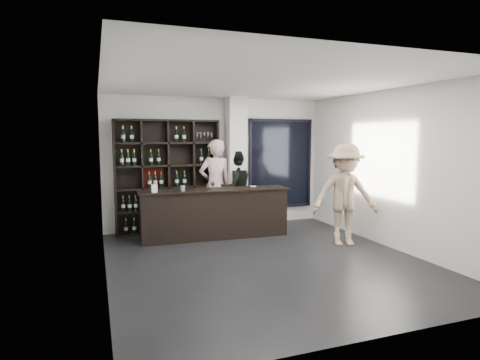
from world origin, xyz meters
name	(u,v)px	position (x,y,z in m)	size (l,w,h in m)	color
floor	(265,261)	(0.00, 0.00, -0.01)	(5.00, 5.50, 0.01)	black
wine_shelf	(168,176)	(-1.15, 2.57, 1.20)	(2.20, 0.35, 2.40)	black
structural_column	(236,163)	(0.35, 2.47, 1.45)	(0.40, 0.40, 2.90)	silver
glass_panel	(280,164)	(1.55, 2.69, 1.40)	(1.60, 0.08, 2.10)	black
tasting_counter	(215,213)	(-0.35, 1.75, 0.50)	(3.02, 0.63, 0.99)	black
taster_pink	(215,185)	(-0.15, 2.40, 0.99)	(0.72, 0.47, 1.98)	beige
taster_black	(235,189)	(0.31, 2.40, 0.88)	(0.85, 0.66, 1.75)	black
customer	(345,195)	(1.80, 0.40, 0.96)	(1.24, 0.71, 1.92)	#A08067
wine_glass	(213,185)	(-0.41, 1.69, 1.08)	(0.08, 0.08, 0.18)	white
spit_cup	(183,188)	(-1.02, 1.69, 1.05)	(0.08, 0.08, 0.11)	silver
napkin_stack	(253,186)	(0.52, 1.85, 1.00)	(0.11, 0.11, 0.02)	white
card_stand	(154,188)	(-1.56, 1.67, 1.07)	(0.10, 0.05, 0.16)	white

